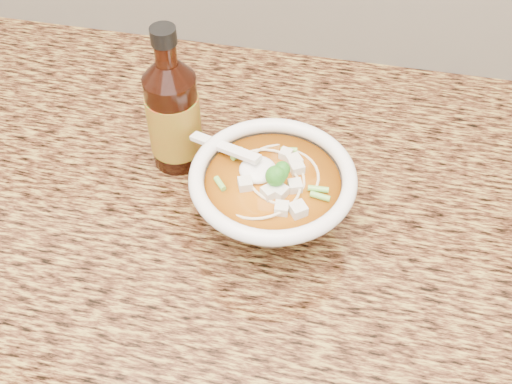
# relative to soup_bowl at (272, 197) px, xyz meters

# --- Properties ---
(cabinet) EXTENTS (4.00, 0.65, 0.86)m
(cabinet) POSITION_rel_soup_bowl_xyz_m (-0.07, 0.05, -0.52)
(cabinet) COLOR black
(cabinet) RESTS_ON ground
(counter_slab) EXTENTS (4.00, 0.68, 0.04)m
(counter_slab) POSITION_rel_soup_bowl_xyz_m (-0.07, 0.05, -0.07)
(counter_slab) COLOR olive
(counter_slab) RESTS_ON cabinet
(soup_bowl) EXTENTS (0.21, 0.20, 0.11)m
(soup_bowl) POSITION_rel_soup_bowl_xyz_m (0.00, 0.00, 0.00)
(soup_bowl) COLOR white
(soup_bowl) RESTS_ON counter_slab
(hot_sauce_bottle) EXTENTS (0.09, 0.09, 0.21)m
(hot_sauce_bottle) POSITION_rel_soup_bowl_xyz_m (-0.14, 0.08, 0.03)
(hot_sauce_bottle) COLOR #331007
(hot_sauce_bottle) RESTS_ON counter_slab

